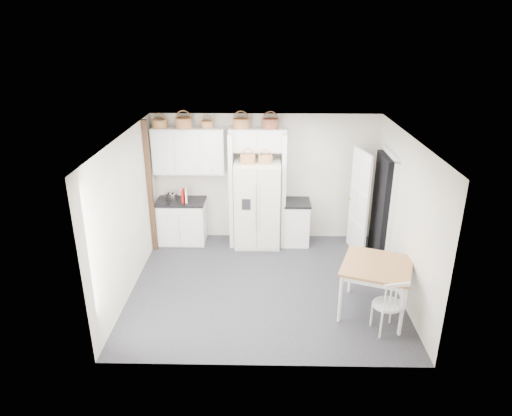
{
  "coord_description": "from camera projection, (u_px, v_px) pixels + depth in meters",
  "views": [
    {
      "loc": [
        -0.01,
        -6.82,
        4.2
      ],
      "look_at": [
        -0.15,
        0.4,
        1.28
      ],
      "focal_mm": 32.0,
      "sensor_mm": 36.0,
      "label": 1
    }
  ],
  "objects": [
    {
      "name": "basket_upper_a",
      "position": [
        160.0,
        124.0,
        8.72
      ],
      "size": [
        0.28,
        0.28,
        0.16
      ],
      "primitive_type": "cylinder",
      "color": "brown",
      "rests_on": "upper_cabinet"
    },
    {
      "name": "cookbook_red",
      "position": [
        183.0,
        196.0,
        9.04
      ],
      "size": [
        0.05,
        0.18,
        0.27
      ],
      "primitive_type": "cube",
      "rotation": [
        0.0,
        0.0,
        -0.05
      ],
      "color": "#A90E0D",
      "rests_on": "counter_left"
    },
    {
      "name": "basket_upper_b",
      "position": [
        184.0,
        123.0,
        8.7
      ],
      "size": [
        0.33,
        0.33,
        0.19
      ],
      "primitive_type": "cylinder",
      "color": "brown",
      "rests_on": "upper_cabinet"
    },
    {
      "name": "ceiling",
      "position": [
        266.0,
        137.0,
        6.92
      ],
      "size": [
        4.5,
        4.5,
        0.0
      ],
      "primitive_type": "plane",
      "color": "white",
      "rests_on": "wall_back"
    },
    {
      "name": "basket_fridge_b",
      "position": [
        265.0,
        160.0,
        8.64
      ],
      "size": [
        0.27,
        0.27,
        0.15
      ],
      "primitive_type": "cylinder",
      "color": "brown",
      "rests_on": "refrigerator"
    },
    {
      "name": "upper_cabinet",
      "position": [
        189.0,
        151.0,
        8.91
      ],
      "size": [
        1.4,
        0.34,
        0.9
      ],
      "primitive_type": "cube",
      "color": "silver",
      "rests_on": "wall_back"
    },
    {
      "name": "cookbook_cream",
      "position": [
        186.0,
        196.0,
        9.04
      ],
      "size": [
        0.07,
        0.17,
        0.25
      ],
      "primitive_type": "cube",
      "rotation": [
        0.0,
        0.0,
        0.21
      ],
      "color": "white",
      "rests_on": "counter_left"
    },
    {
      "name": "basket_bridge_a",
      "position": [
        241.0,
        123.0,
        8.69
      ],
      "size": [
        0.33,
        0.33,
        0.18
      ],
      "primitive_type": "cylinder",
      "color": "brown",
      "rests_on": "bridge_cabinet"
    },
    {
      "name": "counter_left",
      "position": [
        181.0,
        201.0,
        9.17
      ],
      "size": [
        0.97,
        0.63,
        0.04
      ],
      "primitive_type": "cube",
      "color": "black",
      "rests_on": "base_cab_left"
    },
    {
      "name": "doorway_void",
      "position": [
        382.0,
        210.0,
        8.4
      ],
      "size": [
        0.18,
        0.85,
        2.05
      ],
      "primitive_type": "cube",
      "color": "black",
      "rests_on": "floor"
    },
    {
      "name": "refrigerator",
      "position": [
        257.0,
        204.0,
        9.08
      ],
      "size": [
        0.9,
        0.72,
        1.74
      ],
      "primitive_type": "cube",
      "color": "silver",
      "rests_on": "floor"
    },
    {
      "name": "floor",
      "position": [
        264.0,
        285.0,
        7.9
      ],
      "size": [
        4.5,
        4.5,
        0.0
      ],
      "primitive_type": "plane",
      "color": "black",
      "rests_on": "ground"
    },
    {
      "name": "basket_fridge_a",
      "position": [
        248.0,
        159.0,
        8.64
      ],
      "size": [
        0.29,
        0.29,
        0.16
      ],
      "primitive_type": "cylinder",
      "color": "brown",
      "rests_on": "refrigerator"
    },
    {
      "name": "basket_upper_c",
      "position": [
        207.0,
        124.0,
        8.71
      ],
      "size": [
        0.24,
        0.24,
        0.14
      ],
      "primitive_type": "cylinder",
      "color": "brown",
      "rests_on": "upper_cabinet"
    },
    {
      "name": "door_slab",
      "position": [
        359.0,
        203.0,
        8.72
      ],
      "size": [
        0.21,
        0.79,
        2.05
      ],
      "primitive_type": "cube",
      "rotation": [
        0.0,
        0.0,
        -1.36
      ],
      "color": "white",
      "rests_on": "floor"
    },
    {
      "name": "wall_right",
      "position": [
        404.0,
        217.0,
        7.37
      ],
      "size": [
        0.0,
        4.0,
        4.0
      ],
      "primitive_type": "plane",
      "rotation": [
        1.57,
        0.0,
        -1.57
      ],
      "color": "#B6B0A0",
      "rests_on": "floor"
    },
    {
      "name": "wall_back",
      "position": [
        265.0,
        178.0,
        9.26
      ],
      "size": [
        4.5,
        0.0,
        4.5
      ],
      "primitive_type": "plane",
      "rotation": [
        1.57,
        0.0,
        0.0
      ],
      "color": "#B6B0A0",
      "rests_on": "floor"
    },
    {
      "name": "bridge_cabinet",
      "position": [
        258.0,
        140.0,
        8.8
      ],
      "size": [
        1.12,
        0.34,
        0.45
      ],
      "primitive_type": "cube",
      "color": "silver",
      "rests_on": "wall_back"
    },
    {
      "name": "fridge_panel_right",
      "position": [
        283.0,
        190.0,
        9.03
      ],
      "size": [
        0.08,
        0.6,
        2.3
      ],
      "primitive_type": "cube",
      "color": "silver",
      "rests_on": "floor"
    },
    {
      "name": "counter_right",
      "position": [
        297.0,
        202.0,
        9.13
      ],
      "size": [
        0.53,
        0.63,
        0.04
      ],
      "primitive_type": "cube",
      "color": "black",
      "rests_on": "base_cab_right"
    },
    {
      "name": "trim_post",
      "position": [
        150.0,
        188.0,
        8.7
      ],
      "size": [
        0.09,
        0.09,
        2.6
      ],
      "primitive_type": "cube",
      "color": "#442618",
      "rests_on": "floor"
    },
    {
      "name": "base_cab_right",
      "position": [
        296.0,
        223.0,
        9.3
      ],
      "size": [
        0.49,
        0.59,
        0.86
      ],
      "primitive_type": "cube",
      "color": "silver",
      "rests_on": "floor"
    },
    {
      "name": "wall_left",
      "position": [
        127.0,
        215.0,
        7.45
      ],
      "size": [
        0.0,
        4.0,
        4.0
      ],
      "primitive_type": "plane",
      "rotation": [
        1.57,
        0.0,
        1.57
      ],
      "color": "#B6B0A0",
      "rests_on": "floor"
    },
    {
      "name": "fridge_panel_left",
      "position": [
        232.0,
        189.0,
        9.05
      ],
      "size": [
        0.08,
        0.6,
        2.3
      ],
      "primitive_type": "cube",
      "color": "silver",
      "rests_on": "floor"
    },
    {
      "name": "windsor_chair",
      "position": [
        388.0,
        304.0,
        6.56
      ],
      "size": [
        0.52,
        0.49,
        0.9
      ],
      "primitive_type": "cube",
      "rotation": [
        0.0,
        0.0,
        0.23
      ],
      "color": "silver",
      "rests_on": "floor"
    },
    {
      "name": "base_cab_left",
      "position": [
        182.0,
        222.0,
        9.34
      ],
      "size": [
        0.94,
        0.59,
        0.87
      ],
      "primitive_type": "cube",
      "color": "silver",
      "rests_on": "floor"
    },
    {
      "name": "dining_table",
      "position": [
        375.0,
        288.0,
        7.02
      ],
      "size": [
        1.28,
        1.28,
        0.84
      ],
      "primitive_type": "cube",
      "rotation": [
        0.0,
        0.0,
        -0.34
      ],
      "color": "brown",
      "rests_on": "floor"
    },
    {
      "name": "toaster",
      "position": [
        171.0,
        197.0,
        9.13
      ],
      "size": [
        0.25,
        0.19,
        0.16
      ],
      "primitive_type": "cube",
      "rotation": [
        0.0,
        0.0,
        -0.29
      ],
      "color": "silver",
      "rests_on": "counter_left"
    },
    {
      "name": "basket_bridge_b",
      "position": [
        270.0,
        124.0,
        8.68
      ],
      "size": [
        0.32,
        0.32,
        0.18
      ],
      "primitive_type": "cylinder",
      "color": "brown",
      "rests_on": "bridge_cabinet"
    }
  ]
}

